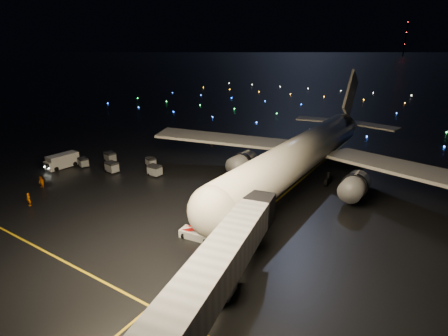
{
  "coord_description": "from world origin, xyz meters",
  "views": [
    {
      "loc": [
        30.64,
        -27.2,
        21.55
      ],
      "look_at": [
        5.42,
        12.0,
        5.0
      ],
      "focal_mm": 28.0,
      "sensor_mm": 36.0,
      "label": 1
    }
  ],
  "objects_px": {
    "baggage_cart_4": "(83,162)",
    "baggage_cart_0": "(155,170)",
    "crew_c": "(152,168)",
    "baggage_cart_3": "(110,157)",
    "service_truck": "(63,161)",
    "baggage_cart_2": "(151,162)",
    "crew_b": "(41,182)",
    "crew_a": "(29,199)",
    "pushback_tug": "(212,281)",
    "belt_loader": "(197,227)",
    "airliner": "(311,130)",
    "baggage_cart_1": "(112,167)"
  },
  "relations": [
    {
      "from": "airliner",
      "to": "baggage_cart_0",
      "type": "xyz_separation_m",
      "value": [
        -22.41,
        -13.72,
        -7.33
      ]
    },
    {
      "from": "baggage_cart_3",
      "to": "baggage_cart_0",
      "type": "bearing_deg",
      "value": 8.47
    },
    {
      "from": "service_truck",
      "to": "crew_b",
      "type": "distance_m",
      "value": 9.86
    },
    {
      "from": "crew_a",
      "to": "crew_c",
      "type": "bearing_deg",
      "value": 62.75
    },
    {
      "from": "baggage_cart_4",
      "to": "pushback_tug",
      "type": "bearing_deg",
      "value": -5.59
    },
    {
      "from": "crew_b",
      "to": "baggage_cart_0",
      "type": "xyz_separation_m",
      "value": [
        11.34,
        13.74,
        0.02
      ]
    },
    {
      "from": "crew_c",
      "to": "baggage_cart_0",
      "type": "bearing_deg",
      "value": 38.12
    },
    {
      "from": "service_truck",
      "to": "baggage_cart_0",
      "type": "distance_m",
      "value": 18.32
    },
    {
      "from": "service_truck",
      "to": "baggage_cart_4",
      "type": "distance_m",
      "value": 3.59
    },
    {
      "from": "service_truck",
      "to": "crew_c",
      "type": "height_order",
      "value": "service_truck"
    },
    {
      "from": "airliner",
      "to": "baggage_cart_0",
      "type": "relative_size",
      "value": 26.31
    },
    {
      "from": "service_truck",
      "to": "baggage_cart_1",
      "type": "bearing_deg",
      "value": 21.07
    },
    {
      "from": "crew_c",
      "to": "service_truck",
      "type": "bearing_deg",
      "value": -90.59
    },
    {
      "from": "crew_c",
      "to": "belt_loader",
      "type": "bearing_deg",
      "value": 32.82
    },
    {
      "from": "service_truck",
      "to": "crew_a",
      "type": "distance_m",
      "value": 16.5
    },
    {
      "from": "baggage_cart_3",
      "to": "crew_a",
      "type": "bearing_deg",
      "value": -59.64
    },
    {
      "from": "pushback_tug",
      "to": "service_truck",
      "type": "distance_m",
      "value": 44.84
    },
    {
      "from": "service_truck",
      "to": "baggage_cart_4",
      "type": "height_order",
      "value": "service_truck"
    },
    {
      "from": "baggage_cart_0",
      "to": "baggage_cart_1",
      "type": "relative_size",
      "value": 1.0
    },
    {
      "from": "airliner",
      "to": "crew_b",
      "type": "bearing_deg",
      "value": -140.26
    },
    {
      "from": "belt_loader",
      "to": "baggage_cart_1",
      "type": "distance_m",
      "value": 28.0
    },
    {
      "from": "service_truck",
      "to": "baggage_cart_2",
      "type": "bearing_deg",
      "value": 38.03
    },
    {
      "from": "service_truck",
      "to": "crew_c",
      "type": "relative_size",
      "value": 4.3
    },
    {
      "from": "service_truck",
      "to": "crew_a",
      "type": "height_order",
      "value": "service_truck"
    },
    {
      "from": "crew_c",
      "to": "pushback_tug",
      "type": "bearing_deg",
      "value": 29.74
    },
    {
      "from": "pushback_tug",
      "to": "baggage_cart_0",
      "type": "bearing_deg",
      "value": 133.02
    },
    {
      "from": "pushback_tug",
      "to": "belt_loader",
      "type": "bearing_deg",
      "value": 125.64
    },
    {
      "from": "crew_c",
      "to": "baggage_cart_4",
      "type": "distance_m",
      "value": 13.87
    },
    {
      "from": "service_truck",
      "to": "crew_a",
      "type": "bearing_deg",
      "value": -45.74
    },
    {
      "from": "belt_loader",
      "to": "baggage_cart_1",
      "type": "xyz_separation_m",
      "value": [
        -26.23,
        9.78,
        -0.51
      ]
    },
    {
      "from": "crew_a",
      "to": "crew_b",
      "type": "distance_m",
      "value": 6.68
    },
    {
      "from": "crew_c",
      "to": "baggage_cart_3",
      "type": "bearing_deg",
      "value": -114.64
    },
    {
      "from": "crew_b",
      "to": "baggage_cart_1",
      "type": "distance_m",
      "value": 11.48
    },
    {
      "from": "service_truck",
      "to": "baggage_cart_1",
      "type": "relative_size",
      "value": 3.12
    },
    {
      "from": "service_truck",
      "to": "baggage_cart_4",
      "type": "relative_size",
      "value": 3.53
    },
    {
      "from": "baggage_cart_4",
      "to": "baggage_cart_1",
      "type": "bearing_deg",
      "value": 22.57
    },
    {
      "from": "pushback_tug",
      "to": "crew_a",
      "type": "xyz_separation_m",
      "value": [
        -32.05,
        0.91,
        -0.06
      ]
    },
    {
      "from": "airliner",
      "to": "crew_c",
      "type": "bearing_deg",
      "value": -150.86
    },
    {
      "from": "crew_b",
      "to": "baggage_cart_2",
      "type": "bearing_deg",
      "value": 60.65
    },
    {
      "from": "service_truck",
      "to": "baggage_cart_3",
      "type": "distance_m",
      "value": 8.36
    },
    {
      "from": "belt_loader",
      "to": "airliner",
      "type": "bearing_deg",
      "value": 74.47
    },
    {
      "from": "crew_b",
      "to": "pushback_tug",
      "type": "bearing_deg",
      "value": -14.63
    },
    {
      "from": "crew_b",
      "to": "baggage_cart_0",
      "type": "height_order",
      "value": "baggage_cart_0"
    },
    {
      "from": "crew_a",
      "to": "baggage_cart_3",
      "type": "height_order",
      "value": "crew_a"
    },
    {
      "from": "pushback_tug",
      "to": "crew_a",
      "type": "distance_m",
      "value": 32.07
    },
    {
      "from": "pushback_tug",
      "to": "crew_a",
      "type": "relative_size",
      "value": 2.23
    },
    {
      "from": "airliner",
      "to": "baggage_cart_3",
      "type": "xyz_separation_m",
      "value": [
        -35.1,
        -12.7,
        -7.36
      ]
    },
    {
      "from": "baggage_cart_1",
      "to": "baggage_cart_4",
      "type": "xyz_separation_m",
      "value": [
        -6.95,
        -0.82,
        -0.11
      ]
    },
    {
      "from": "baggage_cart_4",
      "to": "baggage_cart_0",
      "type": "bearing_deg",
      "value": 30.11
    },
    {
      "from": "crew_a",
      "to": "crew_b",
      "type": "relative_size",
      "value": 1.01
    }
  ]
}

